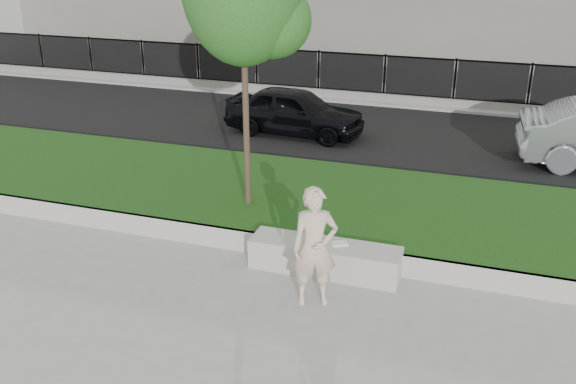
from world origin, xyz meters
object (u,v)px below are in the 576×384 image
(stone_bench, at_px, (325,258))
(man, at_px, (315,247))
(book, at_px, (339,243))
(car_dark, at_px, (295,111))

(stone_bench, xyz_separation_m, man, (0.09, -0.97, 0.68))
(stone_bench, relative_size, book, 9.97)
(stone_bench, bearing_deg, man, -84.39)
(stone_bench, xyz_separation_m, book, (0.23, 0.06, 0.27))
(man, xyz_separation_m, book, (0.13, 1.03, -0.41))
(book, height_order, car_dark, car_dark)
(stone_bench, relative_size, man, 1.34)
(stone_bench, height_order, book, book)
(stone_bench, bearing_deg, book, 15.36)
(car_dark, bearing_deg, stone_bench, -153.48)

